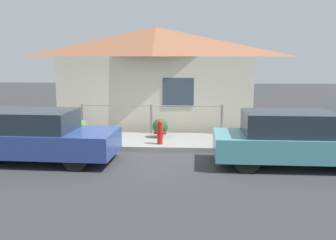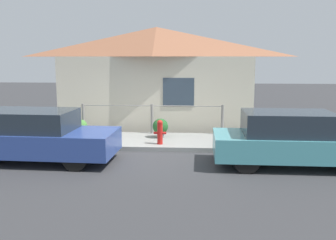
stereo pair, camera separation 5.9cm
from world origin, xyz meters
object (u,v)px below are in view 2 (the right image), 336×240
at_px(fire_hydrant, 160,131).
at_px(potted_plant_near_hydrant, 160,127).
at_px(potted_plant_corner, 269,131).
at_px(car_left, 34,136).
at_px(potted_plant_by_fence, 81,126).
at_px(car_right, 291,139).

height_order(fire_hydrant, potted_plant_near_hydrant, fire_hydrant).
relative_size(fire_hydrant, potted_plant_corner, 1.45).
bearing_deg(fire_hydrant, potted_plant_corner, 14.09).
bearing_deg(potted_plant_near_hydrant, car_left, -140.39).
relative_size(car_left, fire_hydrant, 5.77).
distance_m(car_left, potted_plant_by_fence, 2.93).
distance_m(fire_hydrant, potted_plant_corner, 3.51).
bearing_deg(potted_plant_corner, car_right, -88.78).
bearing_deg(car_left, potted_plant_by_fence, 84.94).
relative_size(car_right, potted_plant_by_fence, 7.90).
bearing_deg(car_left, potted_plant_near_hydrant, 41.81).
height_order(car_left, fire_hydrant, car_left).
bearing_deg(potted_plant_by_fence, potted_plant_corner, -3.85).
xyz_separation_m(car_left, potted_plant_near_hydrant, (3.10, 2.57, -0.19)).
relative_size(car_left, potted_plant_near_hydrant, 6.83).
height_order(potted_plant_by_fence, potted_plant_corner, potted_plant_corner).
distance_m(potted_plant_near_hydrant, potted_plant_corner, 3.48).
distance_m(car_right, potted_plant_by_fence, 6.90).
height_order(potted_plant_near_hydrant, potted_plant_by_fence, potted_plant_near_hydrant).
bearing_deg(car_left, potted_plant_corner, 22.85).
bearing_deg(fire_hydrant, potted_plant_near_hydrant, 94.25).
distance_m(car_left, car_right, 6.63).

